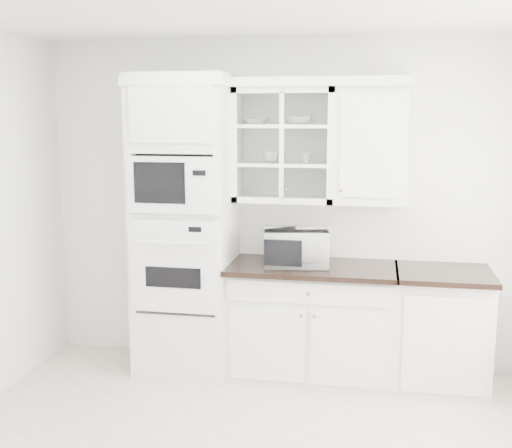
# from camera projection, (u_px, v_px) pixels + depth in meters

# --- Properties ---
(room_shell) EXTENTS (4.00, 3.50, 2.70)m
(room_shell) POSITION_uv_depth(u_px,v_px,m) (253.00, 165.00, 3.98)
(room_shell) COLOR white
(room_shell) RESTS_ON ground
(oven_column) EXTENTS (0.76, 0.68, 2.40)m
(oven_column) POSITION_uv_depth(u_px,v_px,m) (186.00, 226.00, 5.17)
(oven_column) COLOR white
(oven_column) RESTS_ON ground
(base_cabinet_run) EXTENTS (1.32, 0.67, 0.92)m
(base_cabinet_run) POSITION_uv_depth(u_px,v_px,m) (312.00, 320.00, 5.13)
(base_cabinet_run) COLOR white
(base_cabinet_run) RESTS_ON ground
(extra_base_cabinet) EXTENTS (0.72, 0.67, 0.92)m
(extra_base_cabinet) POSITION_uv_depth(u_px,v_px,m) (441.00, 328.00, 4.95)
(extra_base_cabinet) COLOR white
(extra_base_cabinet) RESTS_ON ground
(upper_cabinet_glass) EXTENTS (0.80, 0.33, 0.90)m
(upper_cabinet_glass) POSITION_uv_depth(u_px,v_px,m) (285.00, 145.00, 5.08)
(upper_cabinet_glass) COLOR white
(upper_cabinet_glass) RESTS_ON room_shell
(upper_cabinet_solid) EXTENTS (0.55, 0.33, 0.90)m
(upper_cabinet_solid) POSITION_uv_depth(u_px,v_px,m) (371.00, 146.00, 4.95)
(upper_cabinet_solid) COLOR white
(upper_cabinet_solid) RESTS_ON room_shell
(crown_molding) EXTENTS (2.14, 0.38, 0.07)m
(crown_molding) POSITION_uv_depth(u_px,v_px,m) (271.00, 83.00, 4.99)
(crown_molding) COLOR white
(crown_molding) RESTS_ON room_shell
(countertop_microwave) EXTENTS (0.56, 0.49, 0.29)m
(countertop_microwave) POSITION_uv_depth(u_px,v_px,m) (296.00, 247.00, 5.02)
(countertop_microwave) COLOR white
(countertop_microwave) RESTS_ON base_cabinet_run
(bowl_a) EXTENTS (0.20, 0.20, 0.05)m
(bowl_a) POSITION_uv_depth(u_px,v_px,m) (257.00, 122.00, 5.08)
(bowl_a) COLOR white
(bowl_a) RESTS_ON upper_cabinet_glass
(bowl_b) EXTENTS (0.26, 0.26, 0.06)m
(bowl_b) POSITION_uv_depth(u_px,v_px,m) (299.00, 121.00, 5.01)
(bowl_b) COLOR white
(bowl_b) RESTS_ON upper_cabinet_glass
(cup_a) EXTENTS (0.14, 0.14, 0.09)m
(cup_a) POSITION_uv_depth(u_px,v_px,m) (271.00, 157.00, 5.11)
(cup_a) COLOR white
(cup_a) RESTS_ON upper_cabinet_glass
(cup_b) EXTENTS (0.10, 0.10, 0.08)m
(cup_b) POSITION_uv_depth(u_px,v_px,m) (306.00, 158.00, 5.08)
(cup_b) COLOR white
(cup_b) RESTS_ON upper_cabinet_glass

